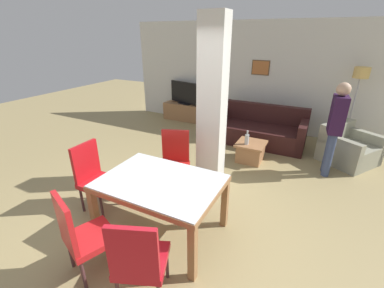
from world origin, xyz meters
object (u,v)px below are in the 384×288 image
(dining_chair_near_right, at_px, (139,259))
(standing_person, at_px, (336,124))
(coffee_table, at_px, (250,151))
(floor_lamp, at_px, (359,81))
(dining_chair_far_left, at_px, (175,160))
(armchair, at_px, (348,149))
(bottle, at_px, (247,139))
(tv_screen, at_px, (185,93))
(dining_chair_near_left, at_px, (82,234))
(tv_stand, at_px, (185,112))
(dining_table, at_px, (161,191))
(sofa, at_px, (258,130))
(dining_chair_head_left, at_px, (94,175))

(dining_chair_near_right, relative_size, standing_person, 0.60)
(coffee_table, height_order, floor_lamp, floor_lamp)
(dining_chair_near_right, distance_m, dining_chair_far_left, 1.97)
(armchair, bearing_deg, coffee_table, -30.20)
(bottle, height_order, tv_screen, tv_screen)
(dining_chair_near_left, bearing_deg, dining_chair_far_left, 111.46)
(bottle, bearing_deg, standing_person, 8.37)
(dining_chair_far_left, xyz_separation_m, tv_stand, (-1.62, 3.33, -0.29))
(dining_table, relative_size, standing_person, 0.87)
(dining_chair_far_left, bearing_deg, dining_table, 90.00)
(dining_table, height_order, sofa, sofa)
(tv_screen, bearing_deg, dining_chair_near_left, 121.62)
(dining_chair_near_right, xyz_separation_m, coffee_table, (0.12, 3.42, -0.33))
(tv_screen, bearing_deg, armchair, -178.07)
(tv_stand, bearing_deg, dining_chair_near_left, -72.66)
(bottle, distance_m, floor_lamp, 2.70)
(dining_chair_head_left, distance_m, armchair, 4.74)
(coffee_table, distance_m, tv_stand, 3.01)
(dining_table, xyz_separation_m, dining_chair_head_left, (-1.14, 0.00, -0.07))
(dining_chair_head_left, distance_m, dining_chair_far_left, 1.22)
(coffee_table, bearing_deg, sofa, 95.68)
(dining_chair_far_left, bearing_deg, floor_lamp, -149.11)
(tv_stand, height_order, standing_person, standing_person)
(dining_table, height_order, dining_chair_far_left, dining_chair_far_left)
(dining_chair_near_left, xyz_separation_m, tv_stand, (-1.62, 5.18, -0.29))
(dining_chair_near_left, bearing_deg, tv_stand, 128.83)
(dining_chair_near_right, distance_m, dining_chair_near_left, 0.72)
(coffee_table, xyz_separation_m, tv_stand, (-2.45, 1.75, 0.05))
(dining_chair_head_left, bearing_deg, armchair, 135.04)
(dining_chair_near_right, bearing_deg, tv_screen, 92.64)
(armchair, relative_size, standing_person, 0.73)
(dining_table, relative_size, dining_chair_far_left, 1.46)
(dining_chair_near_left, height_order, bottle, dining_chair_near_left)
(dining_chair_near_right, relative_size, tv_screen, 0.98)
(tv_screen, relative_size, standing_person, 0.61)
(sofa, bearing_deg, bottle, 91.72)
(dining_chair_near_right, height_order, dining_chair_far_left, same)
(sofa, bearing_deg, dining_chair_near_right, 89.82)
(tv_stand, bearing_deg, sofa, -16.74)
(armchair, bearing_deg, dining_table, 0.79)
(armchair, distance_m, floor_lamp, 1.46)
(coffee_table, bearing_deg, dining_chair_head_left, -122.61)
(sofa, bearing_deg, dining_chair_far_left, 74.47)
(dining_chair_near_right, relative_size, floor_lamp, 0.56)
(tv_stand, bearing_deg, coffee_table, -35.49)
(dining_table, height_order, floor_lamp, floor_lamp)
(dining_chair_near_right, xyz_separation_m, sofa, (0.01, 4.46, -0.25))
(dining_table, relative_size, armchair, 1.19)
(sofa, bearing_deg, floor_lamp, -161.39)
(armchair, height_order, tv_stand, armchair)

